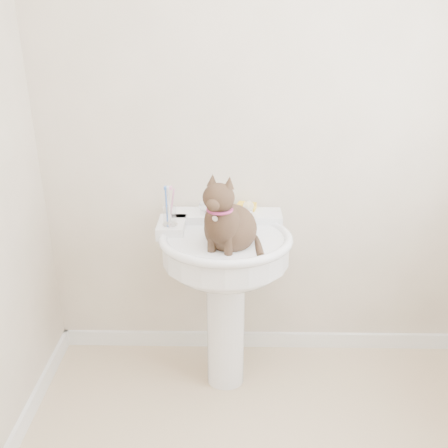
{
  "coord_description": "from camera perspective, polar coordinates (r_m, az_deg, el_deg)",
  "views": [
    {
      "loc": [
        -0.16,
        -1.24,
        1.76
      ],
      "look_at": [
        -0.19,
        0.77,
        0.89
      ],
      "focal_mm": 40.0,
      "sensor_mm": 36.0,
      "label": 1
    }
  ],
  "objects": [
    {
      "name": "soap_bar",
      "position": [
        2.45,
        2.6,
        2.03
      ],
      "size": [
        0.1,
        0.08,
        0.03
      ],
      "primitive_type": "cube",
      "rotation": [
        0.0,
        0.0,
        -0.25
      ],
      "color": "yellow",
      "rests_on": "pedestal_sink"
    },
    {
      "name": "baseboard_back",
      "position": [
        2.9,
        3.99,
        -13.02
      ],
      "size": [
        2.2,
        0.02,
        0.09
      ],
      "primitive_type": "cube",
      "color": "white",
      "rests_on": "floor"
    },
    {
      "name": "wall_back",
      "position": [
        2.4,
        4.79,
        11.0
      ],
      "size": [
        2.2,
        0.0,
        2.5
      ],
      "primitive_type": null,
      "color": "beige",
      "rests_on": "ground"
    },
    {
      "name": "toothbrush_cup",
      "position": [
        2.26,
        -6.23,
        0.94
      ],
      "size": [
        0.07,
        0.07,
        0.19
      ],
      "rotation": [
        0.0,
        0.0,
        0.05
      ],
      "color": "silver",
      "rests_on": "pedestal_sink"
    },
    {
      "name": "pedestal_sink",
      "position": [
        2.32,
        0.13,
        -4.7
      ],
      "size": [
        0.62,
        0.61,
        0.85
      ],
      "color": "white",
      "rests_on": "floor"
    },
    {
      "name": "faucet",
      "position": [
        2.36,
        0.25,
        1.88
      ],
      "size": [
        0.28,
        0.12,
        0.14
      ],
      "color": "silver",
      "rests_on": "pedestal_sink"
    },
    {
      "name": "cat",
      "position": [
        2.14,
        0.56,
        -0.02
      ],
      "size": [
        0.25,
        0.32,
        0.47
      ],
      "rotation": [
        0.0,
        0.0,
        -0.38
      ],
      "color": "#4A3723",
      "rests_on": "pedestal_sink"
    }
  ]
}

